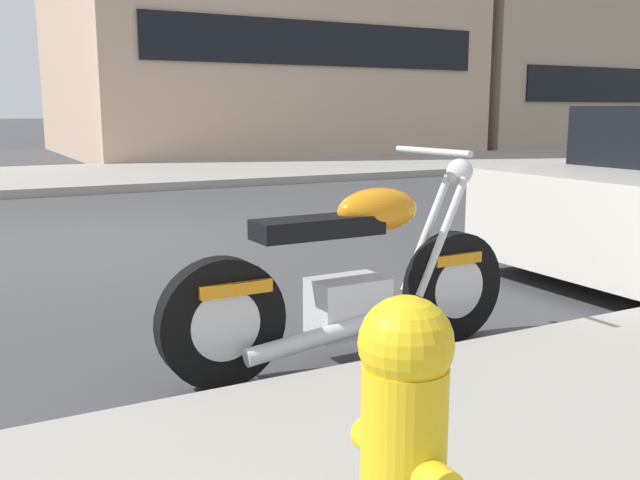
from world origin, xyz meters
TOP-DOWN VIEW (x-y plane):
  - ground_plane at (0.00, 0.00)m, footprint 260.00×260.00m
  - sidewalk_far_curb at (12.00, 6.85)m, footprint 120.00×5.00m
  - parking_stall_stripe at (0.00, -3.75)m, footprint 0.12×2.20m
  - parked_motorcycle at (0.61, -4.09)m, footprint 2.06×0.62m
  - fire_hydrant at (-0.26, -5.82)m, footprint 0.24×0.36m
  - townhouse_mid_block at (19.86, 14.43)m, footprint 12.63×10.64m

SIDE VIEW (x-z plane):
  - ground_plane at x=0.00m, z-range 0.00..0.00m
  - parking_stall_stripe at x=0.00m, z-range 0.00..0.01m
  - sidewalk_far_curb at x=12.00m, z-range 0.00..0.14m
  - parked_motorcycle at x=0.61m, z-range -0.13..0.99m
  - fire_hydrant at x=-0.26m, z-range 0.16..0.89m
  - townhouse_mid_block at x=19.86m, z-range 0.00..9.79m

